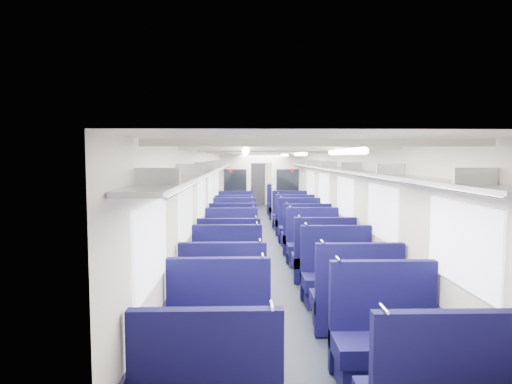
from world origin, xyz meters
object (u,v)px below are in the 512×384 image
at_px(seat_2, 218,339).
at_px(seat_12, 233,237).
at_px(seat_17, 294,222).
at_px(seat_23, 281,205).
at_px(seat_19, 290,217).
at_px(seat_14, 234,229).
at_px(seat_18, 236,217).
at_px(seat_15, 300,230).
at_px(seat_5, 356,304).
at_px(seat_21, 284,209).
at_px(seat_6, 227,278).
at_px(seat_10, 231,248).
at_px(seat_4, 224,302).
at_px(seat_16, 235,223).
at_px(seat_3, 386,344).
at_px(seat_20, 237,209).
at_px(bulkhead, 261,186).
at_px(seat_11, 313,247).
at_px(seat_7, 338,280).
at_px(seat_9, 323,261).
at_px(seat_8, 229,263).
at_px(end_door, 257,183).
at_px(seat_13, 306,238).

bearing_deg(seat_2, seat_12, 90.00).
relative_size(seat_17, seat_23, 1.00).
bearing_deg(seat_19, seat_14, -125.75).
bearing_deg(seat_18, seat_15, -54.43).
xyz_separation_m(seat_5, seat_12, (-1.66, 4.70, 0.00)).
bearing_deg(seat_17, seat_21, 90.00).
bearing_deg(seat_12, seat_6, -90.00).
bearing_deg(seat_23, seat_10, -101.91).
distance_m(seat_4, seat_14, 5.67).
bearing_deg(seat_4, seat_16, 90.00).
bearing_deg(seat_12, seat_15, 30.13).
xyz_separation_m(seat_14, seat_15, (1.66, -0.09, 0.00)).
relative_size(seat_15, seat_23, 1.00).
height_order(seat_6, seat_21, same).
distance_m(seat_3, seat_17, 8.13).
relative_size(seat_20, seat_21, 1.00).
bearing_deg(bulkhead, seat_11, -82.03).
xyz_separation_m(seat_7, seat_9, (0.00, 1.19, 0.00)).
height_order(seat_18, seat_23, same).
relative_size(bulkhead, seat_2, 2.34).
relative_size(seat_5, seat_19, 1.00).
relative_size(bulkhead, seat_17, 2.34).
height_order(seat_14, seat_19, same).
bearing_deg(seat_14, bulkhead, 77.14).
bearing_deg(seat_8, seat_16, 90.00).
height_order(seat_6, seat_23, same).
distance_m(seat_2, seat_11, 4.80).
bearing_deg(seat_15, seat_2, -103.92).
distance_m(seat_5, seat_9, 2.28).
bearing_deg(seat_2, seat_4, 90.00).
bearing_deg(seat_5, seat_17, 90.00).
height_order(end_door, seat_4, end_door).
relative_size(seat_3, seat_20, 1.00).
xyz_separation_m(seat_4, seat_13, (1.66, 4.43, 0.00)).
distance_m(seat_8, seat_23, 9.27).
bearing_deg(seat_20, seat_21, -0.91).
distance_m(seat_13, seat_15, 1.15).
distance_m(seat_8, seat_9, 1.66).
xyz_separation_m(seat_8, seat_21, (1.66, 7.89, 0.00)).
height_order(seat_15, seat_21, same).
xyz_separation_m(seat_20, seat_21, (1.66, -0.03, 0.00)).
xyz_separation_m(seat_6, seat_10, (0.00, 2.26, 0.00)).
distance_m(bulkhead, seat_9, 7.21).
bearing_deg(seat_12, seat_10, -90.00).
height_order(bulkhead, seat_14, bulkhead).
height_order(bulkhead, seat_16, bulkhead).
height_order(seat_3, seat_6, same).
xyz_separation_m(seat_3, seat_15, (0.00, 6.86, 0.00)).
height_order(seat_9, seat_23, same).
height_order(seat_12, seat_21, same).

